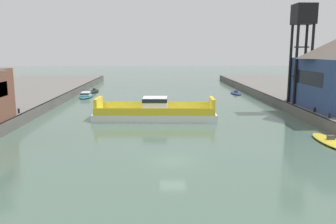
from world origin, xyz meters
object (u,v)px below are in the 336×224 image
object	(u,v)px
chain_ferry	(155,112)
crane_tower	(303,26)
moored_boat_near_left	(236,93)
moored_boat_near_right	(86,95)
moored_boat_mid_left	(94,91)
moored_boat_mid_right	(331,141)

from	to	relation	value
chain_ferry	crane_tower	world-z (taller)	crane_tower
moored_boat_near_left	moored_boat_near_right	world-z (taller)	moored_boat_near_right
crane_tower	moored_boat_near_left	bearing A→B (deg)	100.60
moored_boat_near_left	moored_boat_near_right	distance (m)	35.60
crane_tower	moored_boat_mid_left	bearing A→B (deg)	142.60
moored_boat_near_right	chain_ferry	bearing A→B (deg)	-58.14
moored_boat_near_right	moored_boat_mid_right	xyz separation A→B (m)	(36.07, -40.38, -0.22)
chain_ferry	moored_boat_mid_left	world-z (taller)	chain_ferry
moored_boat_near_right	moored_boat_near_left	bearing A→B (deg)	7.87
chain_ferry	moored_boat_near_right	xyz separation A→B (m)	(-15.84, 25.49, -0.60)
moored_boat_near_left	crane_tower	distance (m)	29.77
chain_ferry	crane_tower	xyz separation A→B (m)	(24.23, 4.64, 13.34)
moored_boat_mid_left	moored_boat_near_left	bearing A→B (deg)	-7.90
moored_boat_mid_right	moored_boat_near_right	bearing A→B (deg)	131.77
moored_boat_near_right	moored_boat_mid_left	xyz separation A→B (m)	(0.04, 9.76, -0.19)
moored_boat_mid_right	crane_tower	world-z (taller)	crane_tower
moored_boat_mid_left	moored_boat_mid_right	distance (m)	61.75
moored_boat_near_left	crane_tower	size ratio (longest dim) A/B	0.38
moored_boat_mid_left	crane_tower	xyz separation A→B (m)	(40.04, -30.61, 14.12)
moored_boat_near_left	moored_boat_mid_right	size ratio (longest dim) A/B	0.78
chain_ferry	moored_boat_near_left	xyz separation A→B (m)	(19.42, 30.37, -0.86)
chain_ferry	moored_boat_near_right	bearing A→B (deg)	121.86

